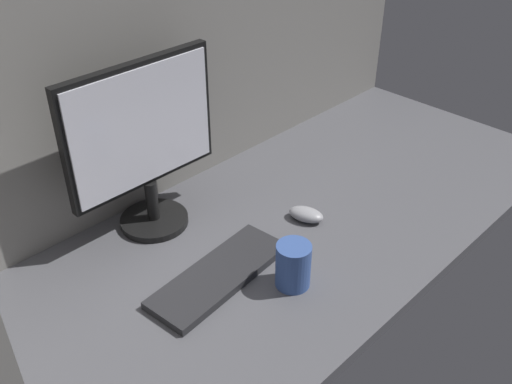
{
  "coord_description": "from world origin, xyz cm",
  "views": [
    {
      "loc": [
        -94.92,
        -81.69,
        92.77
      ],
      "look_at": [
        -10.48,
        0.0,
        14.0
      ],
      "focal_mm": 40.51,
      "sensor_mm": 36.0,
      "label": 1
    }
  ],
  "objects": [
    {
      "name": "ground_plane",
      "position": [
        0.0,
        0.0,
        -1.5
      ],
      "size": [
        180.0,
        80.0,
        3.0
      ],
      "primitive_type": "cube",
      "color": "#515156"
    },
    {
      "name": "cubicle_wall_back",
      "position": [
        0.0,
        37.5,
        32.74
      ],
      "size": [
        180.0,
        5.0,
        65.47
      ],
      "color": "gray",
      "rests_on": "ground_plane"
    },
    {
      "name": "monitor",
      "position": [
        -26.2,
        25.14,
        24.73
      ],
      "size": [
        41.84,
        18.0,
        44.76
      ],
      "color": "black",
      "rests_on": "ground_plane"
    },
    {
      "name": "keyboard",
      "position": [
        -28.57,
        -3.86,
        1.0
      ],
      "size": [
        38.06,
        16.44,
        2.0
      ],
      "primitive_type": "cube",
      "rotation": [
        0.0,
        0.0,
        0.09
      ],
      "color": "#262628",
      "rests_on": "ground_plane"
    },
    {
      "name": "mouse",
      "position": [
        3.39,
        -3.29,
        1.7
      ],
      "size": [
        8.31,
        10.87,
        3.4
      ],
      "primitive_type": "ellipsoid",
      "rotation": [
        0.0,
        0.0,
        0.32
      ],
      "color": "#99999E",
      "rests_on": "ground_plane"
    },
    {
      "name": "mug_ceramic_blue",
      "position": [
        -17.88,
        -17.39,
        5.6
      ],
      "size": [
        8.17,
        8.17,
        11.2
      ],
      "color": "#38569E",
      "rests_on": "ground_plane"
    }
  ]
}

